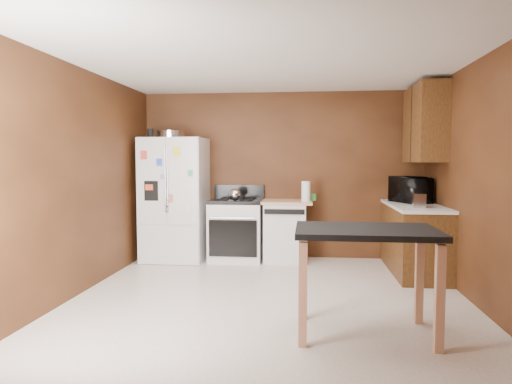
% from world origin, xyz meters
% --- Properties ---
extents(floor, '(4.50, 4.50, 0.00)m').
position_xyz_m(floor, '(0.00, 0.00, 0.00)').
color(floor, white).
rests_on(floor, ground).
extents(ceiling, '(4.50, 4.50, 0.00)m').
position_xyz_m(ceiling, '(0.00, 0.00, 2.50)').
color(ceiling, white).
rests_on(ceiling, ground).
extents(wall_back, '(4.20, 0.00, 4.20)m').
position_xyz_m(wall_back, '(0.00, 2.25, 1.25)').
color(wall_back, '#583017').
rests_on(wall_back, ground).
extents(wall_front, '(4.20, 0.00, 4.20)m').
position_xyz_m(wall_front, '(0.00, -2.25, 1.25)').
color(wall_front, '#583017').
rests_on(wall_front, ground).
extents(wall_left, '(0.00, 4.50, 4.50)m').
position_xyz_m(wall_left, '(-2.10, 0.00, 1.25)').
color(wall_left, '#583017').
rests_on(wall_left, ground).
extents(wall_right, '(0.00, 4.50, 4.50)m').
position_xyz_m(wall_right, '(2.10, 0.00, 1.25)').
color(wall_right, '#583017').
rests_on(wall_right, ground).
extents(roasting_pan, '(0.43, 0.43, 0.11)m').
position_xyz_m(roasting_pan, '(-1.60, 1.90, 1.85)').
color(roasting_pan, silver).
rests_on(roasting_pan, refrigerator).
extents(pen_cup, '(0.09, 0.09, 0.13)m').
position_xyz_m(pen_cup, '(-1.87, 1.74, 1.87)').
color(pen_cup, black).
rests_on(pen_cup, refrigerator).
extents(kettle, '(0.17, 0.17, 0.17)m').
position_xyz_m(kettle, '(-0.64, 1.77, 0.99)').
color(kettle, silver).
rests_on(kettle, gas_range).
extents(paper_towel, '(0.12, 0.12, 0.29)m').
position_xyz_m(paper_towel, '(0.38, 1.82, 1.03)').
color(paper_towel, white).
rests_on(paper_towel, dishwasher).
extents(green_canister, '(0.11, 0.11, 0.10)m').
position_xyz_m(green_canister, '(0.48, 1.99, 0.94)').
color(green_canister, '#45B558').
rests_on(green_canister, dishwasher).
extents(toaster, '(0.17, 0.25, 0.17)m').
position_xyz_m(toaster, '(1.76, 1.09, 0.99)').
color(toaster, silver).
rests_on(toaster, right_cabinets).
extents(microwave, '(0.60, 0.69, 0.32)m').
position_xyz_m(microwave, '(1.80, 1.73, 1.06)').
color(microwave, black).
rests_on(microwave, right_cabinets).
extents(refrigerator, '(0.90, 0.80, 1.80)m').
position_xyz_m(refrigerator, '(-1.55, 1.86, 0.90)').
color(refrigerator, white).
rests_on(refrigerator, ground).
extents(gas_range, '(0.76, 0.68, 1.10)m').
position_xyz_m(gas_range, '(-0.64, 1.92, 0.46)').
color(gas_range, white).
rests_on(gas_range, ground).
extents(dishwasher, '(0.78, 0.63, 0.89)m').
position_xyz_m(dishwasher, '(0.08, 1.95, 0.45)').
color(dishwasher, white).
rests_on(dishwasher, ground).
extents(right_cabinets, '(0.63, 1.58, 2.45)m').
position_xyz_m(right_cabinets, '(1.84, 1.48, 0.91)').
color(right_cabinets, brown).
rests_on(right_cabinets, ground).
extents(island, '(1.17, 0.78, 0.91)m').
position_xyz_m(island, '(0.88, -0.81, 0.76)').
color(island, black).
rests_on(island, ground).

